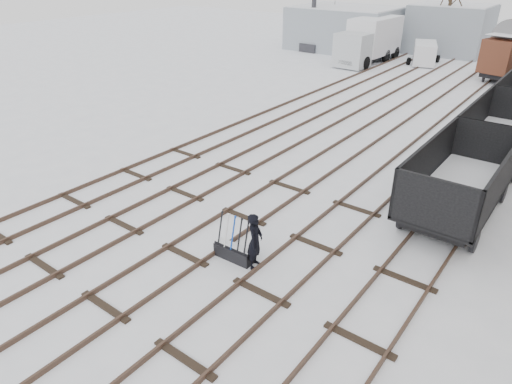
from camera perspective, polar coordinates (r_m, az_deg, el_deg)
ground at (r=14.72m, az=-8.88°, el=-7.88°), size 120.00×120.00×0.00m
tracks at (r=24.99m, az=13.98°, el=7.01°), size 13.90×52.00×0.16m
shed_left at (r=49.69m, az=11.18°, el=19.48°), size 10.00×8.00×4.10m
shed_right at (r=50.21m, az=23.06°, el=18.25°), size 7.00×6.00×4.50m
ground_frame at (r=14.27m, az=-2.79°, el=-7.40°), size 1.31×0.46×1.49m
worker at (r=13.60m, az=-0.12°, el=-6.15°), size 0.64×0.77×1.81m
freight_wagon_a at (r=17.82m, az=24.03°, el=0.29°), size 2.61×6.53×2.67m
freight_wagon_b at (r=23.71m, az=28.10°, el=5.89°), size 2.61×6.53×2.67m
box_van_wagon at (r=40.20m, az=28.98°, el=14.94°), size 3.43×4.99×3.47m
lorry at (r=43.27m, az=14.00°, el=17.94°), size 2.94×8.34×3.74m
panel_van at (r=44.24m, az=20.32°, el=16.00°), size 3.05×4.47×1.81m
crane at (r=47.90m, az=7.26°, el=19.92°), size 1.88×5.35×9.16m
tree_far_left at (r=47.89m, az=22.69°, el=18.79°), size 0.30×0.30×5.84m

